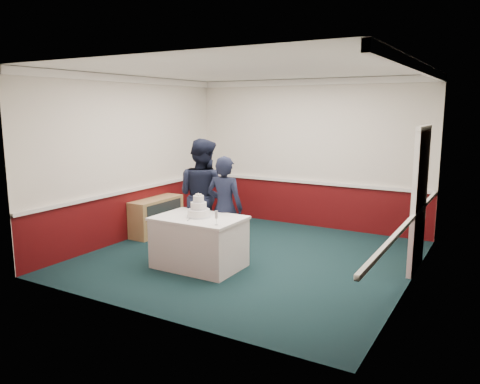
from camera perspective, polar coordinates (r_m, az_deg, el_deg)
The scene contains 9 objects.
ground at distance 7.76m, azimuth 1.13°, elevation -7.98°, with size 5.00×5.00×0.00m, color #132C2E.
room_shell at distance 7.89m, azimuth 3.84°, elevation 6.87°, with size 5.00×5.00×3.00m.
sideboard at distance 9.24m, azimuth -10.12°, elevation -2.91°, with size 0.41×1.20×0.70m.
cake_table at distance 7.24m, azimuth -5.00°, elevation -6.05°, with size 1.32×0.92×0.79m.
wedding_cake at distance 7.12m, azimuth -5.06°, elevation -2.19°, with size 0.35×0.35×0.36m.
cake_knife at distance 7.00m, azimuth -6.19°, elevation -3.32°, with size 0.01×0.22×0.01m, color silver.
champagne_flute at distance 6.61m, azimuth -2.91°, elevation -2.88°, with size 0.05×0.05×0.21m.
person_man at distance 7.92m, azimuth -4.57°, elevation -0.45°, with size 0.94×0.73×1.93m, color black.
person_woman at distance 7.52m, azimuth -1.88°, elevation -1.95°, with size 0.61×0.40×1.68m, color black.
Camera 1 is at (3.56, -6.46, 2.42)m, focal length 35.00 mm.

